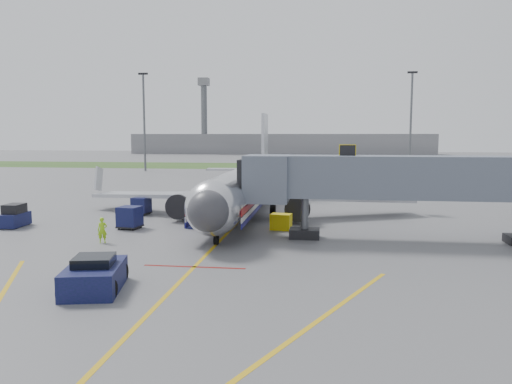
# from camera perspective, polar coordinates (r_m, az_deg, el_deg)

# --- Properties ---
(ground) EXTENTS (400.00, 400.00, 0.00)m
(ground) POSITION_cam_1_polar(r_m,az_deg,el_deg) (33.05, -5.29, -6.74)
(ground) COLOR #565659
(ground) RESTS_ON ground
(grass_strip) EXTENTS (300.00, 25.00, 0.01)m
(grass_strip) POSITION_cam_1_polar(r_m,az_deg,el_deg) (121.79, 4.22, 2.95)
(grass_strip) COLOR #2D4C1E
(grass_strip) RESTS_ON ground
(apron_markings) EXTENTS (21.52, 50.00, 0.01)m
(apron_markings) POSITION_cam_1_polar(r_m,az_deg,el_deg) (26.13, -8.98, -10.38)
(apron_markings) COLOR gold
(apron_markings) RESTS_ON ground
(airliner) EXTENTS (32.10, 35.67, 10.25)m
(airliner) POSITION_cam_1_polar(r_m,az_deg,el_deg) (47.40, -1.20, 0.57)
(airliner) COLOR silver
(airliner) RESTS_ON ground
(jet_bridge) EXTENTS (25.30, 4.00, 6.90)m
(jet_bridge) POSITION_cam_1_polar(r_m,az_deg,el_deg) (36.90, 16.35, 1.45)
(jet_bridge) COLOR slate
(jet_bridge) RESTS_ON ground
(light_mast_left) EXTENTS (2.00, 0.44, 20.40)m
(light_mast_left) POSITION_cam_1_polar(r_m,az_deg,el_deg) (108.02, -12.66, 8.08)
(light_mast_left) COLOR #595B60
(light_mast_left) RESTS_ON ground
(light_mast_right) EXTENTS (2.00, 0.44, 20.40)m
(light_mast_right) POSITION_cam_1_polar(r_m,az_deg,el_deg) (107.85, 17.28, 7.95)
(light_mast_right) COLOR #595B60
(light_mast_right) RESTS_ON ground
(distant_terminal) EXTENTS (120.00, 14.00, 8.00)m
(distant_terminal) POSITION_cam_1_polar(r_m,az_deg,el_deg) (202.11, 2.76, 5.51)
(distant_terminal) COLOR slate
(distant_terminal) RESTS_ON ground
(control_tower) EXTENTS (4.00, 4.00, 30.00)m
(control_tower) POSITION_cam_1_polar(r_m,az_deg,el_deg) (202.18, -5.96, 9.26)
(control_tower) COLOR #595B60
(control_tower) RESTS_ON ground
(pushback_tug) EXTENTS (3.34, 4.55, 1.71)m
(pushback_tug) POSITION_cam_1_polar(r_m,az_deg,el_deg) (25.94, -17.98, -9.11)
(pushback_tug) COLOR black
(pushback_tug) RESTS_ON ground
(baggage_tug) EXTENTS (1.55, 2.79, 1.91)m
(baggage_tug) POSITION_cam_1_polar(r_m,az_deg,el_deg) (45.90, -25.85, -2.55)
(baggage_tug) COLOR black
(baggage_tug) RESTS_ON ground
(baggage_cart_a) EXTENTS (1.91, 1.91, 1.81)m
(baggage_cart_a) POSITION_cam_1_polar(r_m,az_deg,el_deg) (41.76, -14.24, -2.83)
(baggage_cart_a) COLOR black
(baggage_cart_a) RESTS_ON ground
(baggage_cart_b) EXTENTS (1.76, 1.76, 1.65)m
(baggage_cart_b) POSITION_cam_1_polar(r_m,az_deg,el_deg) (48.93, -12.98, -1.54)
(baggage_cart_b) COLOR black
(baggage_cart_b) RESTS_ON ground
(baggage_cart_c) EXTENTS (1.49, 1.49, 1.54)m
(baggage_cart_c) POSITION_cam_1_polar(r_m,az_deg,el_deg) (44.03, -6.70, -2.38)
(baggage_cart_c) COLOR black
(baggage_cart_c) RESTS_ON ground
(belt_loader) EXTENTS (2.45, 4.46, 2.11)m
(belt_loader) POSITION_cam_1_polar(r_m,az_deg,el_deg) (42.14, -6.01, -3.13)
(belt_loader) COLOR black
(belt_loader) RESTS_ON ground
(ground_power_cart) EXTENTS (1.77, 1.33, 1.29)m
(ground_power_cart) POSITION_cam_1_polar(r_m,az_deg,el_deg) (40.08, 2.87, -3.44)
(ground_power_cart) COLOR yellow
(ground_power_cart) RESTS_ON ground
(ramp_worker) EXTENTS (0.77, 0.63, 1.82)m
(ramp_worker) POSITION_cam_1_polar(r_m,az_deg,el_deg) (36.78, -17.15, -4.20)
(ramp_worker) COLOR #93D519
(ramp_worker) RESTS_ON ground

